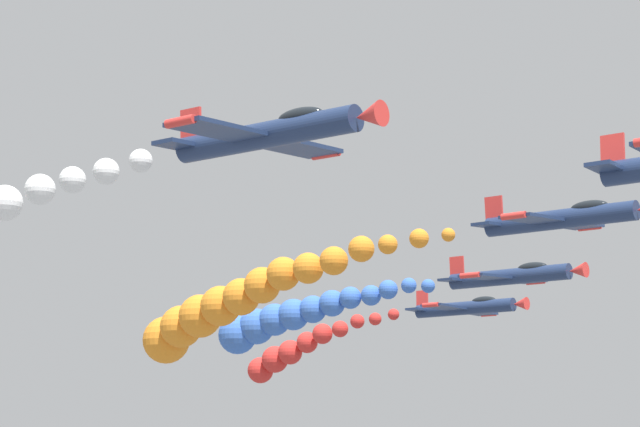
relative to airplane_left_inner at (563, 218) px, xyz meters
name	(u,v)px	position (x,y,z in m)	size (l,w,h in m)	color
airplane_left_inner	(563,218)	(0.00, 0.00, 0.00)	(9.56, 10.35, 2.39)	navy
smoke_trail_left_inner	(221,309)	(-2.41, -27.24, -3.01)	(6.07, 28.53, 6.92)	orange
airplane_right_inner	(269,134)	(24.75, -0.70, -0.03)	(9.57, 10.35, 2.34)	navy
airplane_left_outer	(512,276)	(-13.46, -10.63, -0.89)	(9.57, 10.35, 2.35)	navy
smoke_trail_left_outer	(284,319)	(-12.04, -29.41, -2.78)	(4.20, 17.99, 4.99)	blue
airplane_trailing	(467,308)	(-26.92, -22.18, -1.09)	(9.56, 10.35, 2.32)	navy
smoke_trail_trailing	(292,352)	(-27.66, -40.90, -3.79)	(3.02, 17.42, 5.77)	red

